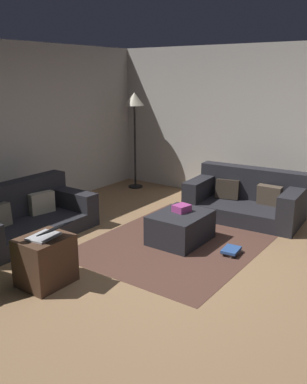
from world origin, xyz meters
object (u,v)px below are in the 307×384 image
object	(u,v)px
couch_right	(247,199)
laptop	(48,233)
corner_lamp	(134,107)
side_table	(45,260)
couch_left	(23,217)
book_stack	(231,251)
ottoman	(181,227)
gift_box	(182,208)
tv_remote	(181,208)

from	to	relation	value
couch_right	laptop	size ratio (longest dim) A/B	4.09
couch_right	corner_lamp	distance (m)	2.79
side_table	corner_lamp	bearing A→B (deg)	24.19
couch_left	side_table	xyz separation A→B (m)	(-0.72, -1.30, -0.00)
side_table	laptop	xyz separation A→B (m)	(0.01, -0.06, 0.31)
laptop	book_stack	world-z (taller)	laptop
couch_left	ottoman	xyz separation A→B (m)	(1.06, -1.85, -0.07)
laptop	couch_right	bearing A→B (deg)	-13.95
couch_left	couch_right	bearing A→B (deg)	138.86
ottoman	gift_box	bearing A→B (deg)	24.16
couch_left	tv_remote	xyz separation A→B (m)	(1.24, -1.74, 0.14)
gift_box	book_stack	bearing A→B (deg)	-93.88
couch_left	ottoman	world-z (taller)	couch_left
laptop	side_table	bearing A→B (deg)	98.33
tv_remote	book_stack	xyz separation A→B (m)	(-0.16, -0.83, -0.36)
couch_left	corner_lamp	bearing A→B (deg)	-174.11
book_stack	couch_right	bearing A→B (deg)	16.70
couch_right	book_stack	xyz separation A→B (m)	(-1.40, -0.42, -0.24)
tv_remote	book_stack	world-z (taller)	tv_remote
ottoman	gift_box	xyz separation A→B (m)	(0.07, 0.03, 0.24)
gift_box	book_stack	size ratio (longest dim) A/B	0.72
couch_left	gift_box	distance (m)	2.15
couch_right	tv_remote	size ratio (longest dim) A/B	10.79
gift_box	laptop	distance (m)	1.90
gift_box	book_stack	distance (m)	0.85
couch_left	laptop	world-z (taller)	couch_left
book_stack	tv_remote	bearing A→B (deg)	79.11
tv_remote	corner_lamp	distance (m)	2.85
tv_remote	corner_lamp	size ratio (longest dim) A/B	0.09
couch_left	gift_box	xyz separation A→B (m)	(1.13, -1.82, 0.17)
laptop	ottoman	bearing A→B (deg)	-15.39
couch_left	corner_lamp	world-z (taller)	corner_lamp
tv_remote	side_table	size ratio (longest dim) A/B	0.31
side_table	book_stack	size ratio (longest dim) A/B	1.84
couch_left	gift_box	size ratio (longest dim) A/B	8.85
ottoman	gift_box	world-z (taller)	gift_box
couch_right	laptop	distance (m)	3.30
couch_left	book_stack	world-z (taller)	couch_left
ottoman	book_stack	xyz separation A→B (m)	(0.02, -0.72, -0.15)
ottoman	side_table	world-z (taller)	side_table
couch_right	side_table	world-z (taller)	couch_right
tv_remote	couch_left	bearing A→B (deg)	126.94
side_table	corner_lamp	size ratio (longest dim) A/B	0.29
couch_left	tv_remote	size ratio (longest dim) A/B	11.31
couch_left	book_stack	size ratio (longest dim) A/B	6.41
tv_remote	book_stack	distance (m)	0.92
corner_lamp	couch_left	bearing A→B (deg)	-173.96
ottoman	couch_left	bearing A→B (deg)	119.90
tv_remote	ottoman	bearing A→B (deg)	-146.72
couch_left	couch_right	distance (m)	3.29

